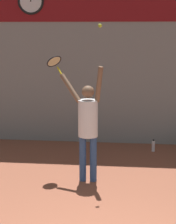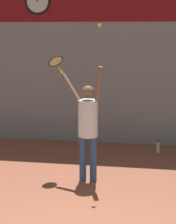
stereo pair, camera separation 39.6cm
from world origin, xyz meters
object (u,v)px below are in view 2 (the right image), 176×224
at_px(tennis_racket, 56,62).
at_px(water_bottle, 158,147).
at_px(tennis_ball, 100,26).
at_px(scoreboard_clock, 38,1).
at_px(tennis_player, 88,122).

relative_size(tennis_racket, water_bottle, 1.34).
bearing_deg(tennis_ball, water_bottle, 62.64).
bearing_deg(water_bottle, tennis_racket, -141.72).
relative_size(tennis_racket, tennis_ball, 5.77).
height_order(scoreboard_clock, tennis_ball, scoreboard_clock).
relative_size(scoreboard_clock, tennis_ball, 9.63).
xyz_separation_m(tennis_player, tennis_racket, (-0.70, 0.45, 1.07)).
bearing_deg(tennis_racket, tennis_ball, -30.27).
height_order(tennis_player, water_bottle, tennis_player).
height_order(tennis_racket, water_bottle, tennis_racket).
relative_size(tennis_player, tennis_ball, 32.30).
relative_size(scoreboard_clock, water_bottle, 2.23).
height_order(tennis_player, tennis_racket, tennis_racket).
xyz_separation_m(scoreboard_clock, tennis_racket, (1.00, -2.23, -1.30)).
bearing_deg(scoreboard_clock, tennis_racket, -65.91).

